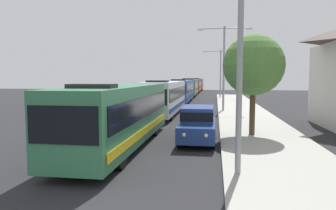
% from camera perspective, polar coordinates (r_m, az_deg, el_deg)
% --- Properties ---
extents(bus_lead, '(2.58, 11.65, 3.21)m').
position_cam_1_polar(bus_lead, '(15.34, -8.78, -1.53)').
color(bus_lead, '#33724C').
rests_on(bus_lead, ground_plane).
extents(bus_second_in_line, '(2.58, 12.05, 3.21)m').
position_cam_1_polar(bus_second_in_line, '(28.37, -0.61, 1.58)').
color(bus_second_in_line, silver).
rests_on(bus_second_in_line, ground_plane).
extents(bus_middle, '(2.58, 12.17, 3.21)m').
position_cam_1_polar(bus_middle, '(42.30, 2.49, 2.76)').
color(bus_middle, '#284C8C').
rests_on(bus_middle, ground_plane).
extents(bus_fourth_in_line, '(2.58, 11.08, 3.21)m').
position_cam_1_polar(bus_fourth_in_line, '(55.62, 4.00, 3.33)').
color(bus_fourth_in_line, '#33724C').
rests_on(bus_fourth_in_line, ground_plane).
extents(bus_rear, '(2.58, 10.71, 3.21)m').
position_cam_1_polar(bus_rear, '(68.56, 4.90, 3.66)').
color(bus_rear, maroon).
rests_on(bus_rear, ground_plane).
extents(bus_tail_end, '(2.58, 11.36, 3.21)m').
position_cam_1_polar(bus_tail_end, '(81.71, 5.52, 3.90)').
color(bus_tail_end, '#33724C').
rests_on(bus_tail_end, ground_plane).
extents(white_suv, '(1.86, 4.61, 1.90)m').
position_cam_1_polar(white_suv, '(16.55, 5.53, -3.30)').
color(white_suv, navy).
rests_on(white_suv, ground_plane).
extents(box_truck_oncoming, '(2.35, 8.18, 3.15)m').
position_cam_1_polar(box_truck_oncoming, '(88.58, 3.63, 4.02)').
color(box_truck_oncoming, navy).
rests_on(box_truck_oncoming, ground_plane).
extents(streetlamp_near, '(5.23, 0.28, 8.59)m').
position_cam_1_polar(streetlamp_near, '(10.85, 13.29, 14.96)').
color(streetlamp_near, gray).
rests_on(streetlamp_near, sidewalk).
extents(streetlamp_mid, '(5.27, 0.28, 8.28)m').
position_cam_1_polar(streetlamp_mid, '(31.24, 10.30, 8.22)').
color(streetlamp_mid, gray).
rests_on(streetlamp_mid, sidewalk).
extents(streetlamp_far, '(5.77, 0.28, 7.76)m').
position_cam_1_polar(streetlamp_far, '(51.75, 9.68, 6.72)').
color(streetlamp_far, gray).
rests_on(streetlamp_far, sidewalk).
extents(roadside_tree, '(3.46, 3.46, 5.73)m').
position_cam_1_polar(roadside_tree, '(18.31, 15.51, 7.08)').
color(roadside_tree, '#4C3823').
rests_on(roadside_tree, sidewalk).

